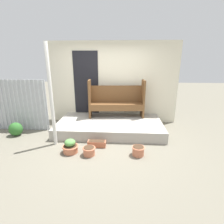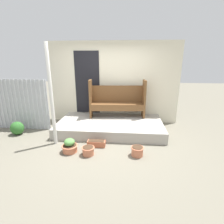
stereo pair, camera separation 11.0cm
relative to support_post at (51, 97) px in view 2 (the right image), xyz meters
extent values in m
plane|color=#706B5B|center=(1.17, 0.13, -1.21)|extent=(24.00, 24.00, 0.00)
cube|color=#A8A399|center=(1.30, 0.95, -1.07)|extent=(3.04, 1.64, 0.29)
cube|color=beige|center=(1.30, 1.81, 0.09)|extent=(4.24, 0.06, 2.60)
cube|color=black|center=(0.46, 1.77, 0.09)|extent=(0.80, 0.02, 2.00)
cube|color=#ADB2B7|center=(-1.95, 0.88, -0.46)|extent=(2.86, 0.02, 1.51)
cylinder|color=silver|center=(-1.95, 0.86, -0.46)|extent=(0.04, 0.04, 1.51)
cylinder|color=silver|center=(-1.83, 0.86, -0.46)|extent=(0.04, 0.04, 1.51)
cylinder|color=silver|center=(-1.71, 0.86, -0.46)|extent=(0.04, 0.04, 1.51)
cylinder|color=silver|center=(-1.58, 0.86, -0.46)|extent=(0.04, 0.04, 1.51)
cylinder|color=silver|center=(-1.46, 0.86, -0.46)|extent=(0.04, 0.04, 1.51)
cylinder|color=silver|center=(-1.33, 0.86, -0.46)|extent=(0.04, 0.04, 1.51)
cylinder|color=silver|center=(-1.21, 0.86, -0.46)|extent=(0.04, 0.04, 1.51)
cylinder|color=silver|center=(-1.08, 0.86, -0.46)|extent=(0.04, 0.04, 1.51)
cylinder|color=silver|center=(-0.96, 0.86, -0.46)|extent=(0.04, 0.04, 1.51)
cylinder|color=silver|center=(-0.83, 0.86, -0.46)|extent=(0.04, 0.04, 1.51)
cylinder|color=silver|center=(-0.71, 0.86, -0.46)|extent=(0.04, 0.04, 1.51)
cylinder|color=silver|center=(-0.59, 0.86, -0.46)|extent=(0.04, 0.04, 1.51)
cylinder|color=silver|center=(0.00, 0.00, 0.00)|extent=(0.08, 0.08, 2.42)
cube|color=brown|center=(0.65, 1.33, -0.34)|extent=(0.09, 0.40, 1.16)
cube|color=brown|center=(2.29, 1.47, -0.34)|extent=(0.09, 0.40, 1.16)
cube|color=brown|center=(1.47, 1.40, -0.50)|extent=(1.62, 0.53, 0.04)
cube|color=brown|center=(1.49, 1.22, -0.60)|extent=(1.58, 0.16, 0.16)
cube|color=brown|center=(1.46, 1.58, -0.22)|extent=(1.59, 0.17, 0.53)
cylinder|color=#C67251|center=(0.49, -0.38, -1.13)|extent=(0.33, 0.33, 0.16)
torus|color=#C67251|center=(0.49, -0.38, -1.06)|extent=(0.37, 0.37, 0.02)
cylinder|color=#422D1E|center=(0.49, -0.38, -1.04)|extent=(0.30, 0.30, 0.01)
ellipsoid|color=#599347|center=(0.49, -0.38, -0.97)|extent=(0.25, 0.25, 0.16)
cylinder|color=#C67251|center=(0.94, -0.47, -1.12)|extent=(0.26, 0.26, 0.19)
torus|color=#C67251|center=(0.94, -0.47, -1.04)|extent=(0.29, 0.29, 0.02)
cylinder|color=#422D1E|center=(0.94, -0.47, -1.02)|extent=(0.23, 0.23, 0.01)
cylinder|color=#C67251|center=(2.03, -0.41, -1.11)|extent=(0.26, 0.26, 0.21)
torus|color=#C67251|center=(2.03, -0.41, -1.02)|extent=(0.29, 0.29, 0.02)
cylinder|color=#422D1E|center=(2.03, -0.41, -1.00)|extent=(0.24, 0.24, 0.01)
cube|color=#B26042|center=(1.06, -0.06, -1.14)|extent=(0.44, 0.18, 0.14)
cube|color=#422D1E|center=(1.06, -0.06, -1.06)|extent=(0.39, 0.15, 0.01)
ellipsoid|color=#2D6628|center=(-1.30, 0.44, -1.02)|extent=(0.37, 0.33, 0.38)
camera|label=1|loc=(1.68, -3.89, 0.86)|focal=28.00mm
camera|label=2|loc=(1.79, -3.88, 0.86)|focal=28.00mm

